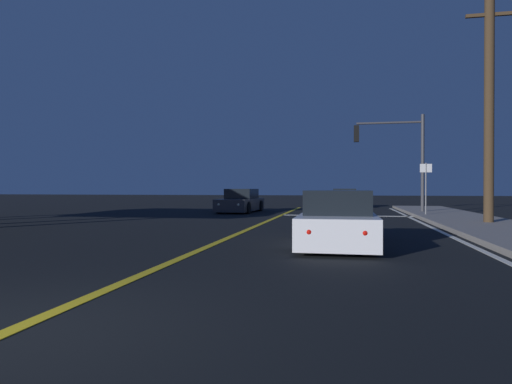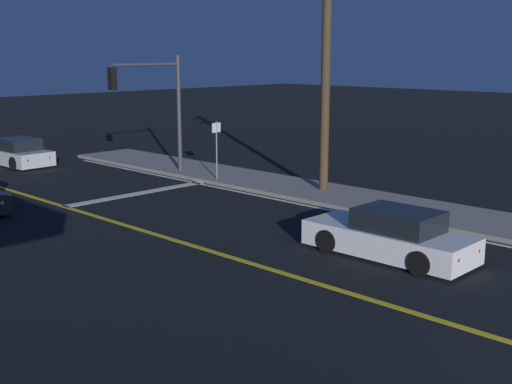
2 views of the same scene
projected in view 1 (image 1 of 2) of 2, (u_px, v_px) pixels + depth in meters
name	position (u px, v px, depth m)	size (l,w,h in m)	color
lane_line_center	(244.00, 231.00, 14.30)	(0.20, 35.23, 0.01)	gold
lane_line_edge_right	(449.00, 235.00, 13.09)	(0.16, 35.23, 0.01)	silver
stop_bar	(346.00, 216.00, 22.36)	(6.42, 0.50, 0.01)	silver
car_parked_curb_silver	(344.00, 199.00, 31.95)	(2.02, 4.20, 1.34)	#B2B5BA
car_mid_block_charcoal	(241.00, 202.00, 25.79)	(2.01, 4.69, 1.34)	#2D2D33
car_following_oncoming_white	(338.00, 221.00, 10.98)	(1.88, 4.67, 1.34)	silver
traffic_signal_near_right	(396.00, 148.00, 24.06)	(3.68, 0.28, 5.32)	#38383D
utility_pole_right	(489.00, 97.00, 16.27)	(1.94, 0.35, 9.10)	#42301E
street_sign_corner	(426.00, 181.00, 21.12)	(0.56, 0.13, 2.58)	slate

